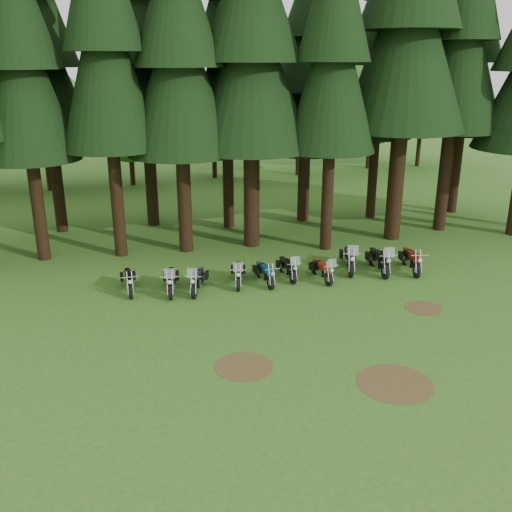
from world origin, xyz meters
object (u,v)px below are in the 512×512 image
object	(u,v)px
motorcycle_3	(238,274)
motorcycle_5	(288,268)
motorcycle_1	(171,281)
motorcycle_6	(322,271)
motorcycle_9	(411,261)
motorcycle_0	(129,282)
motorcycle_4	(265,274)
motorcycle_2	(198,281)
motorcycle_7	(349,259)
motorcycle_8	(379,261)

from	to	relation	value
motorcycle_3	motorcycle_5	xyz separation A→B (m)	(2.18, 0.18, -0.01)
motorcycle_1	motorcycle_6	world-z (taller)	motorcycle_1
motorcycle_5	motorcycle_9	xyz separation A→B (m)	(5.48, -0.53, 0.04)
motorcycle_0	motorcycle_1	xyz separation A→B (m)	(1.61, -0.47, 0.03)
motorcycle_0	motorcycle_6	size ratio (longest dim) A/B	1.02
motorcycle_0	motorcycle_1	world-z (taller)	motorcycle_1
motorcycle_6	motorcycle_9	bearing A→B (deg)	-3.15
motorcycle_1	motorcycle_4	distance (m)	3.88
motorcycle_0	motorcycle_2	world-z (taller)	motorcycle_2
motorcycle_4	motorcycle_6	bearing A→B (deg)	-9.93
motorcycle_3	motorcycle_4	world-z (taller)	motorcycle_3
motorcycle_7	motorcycle_2	bearing A→B (deg)	-156.93
motorcycle_2	motorcycle_3	size ratio (longest dim) A/B	1.00
motorcycle_2	motorcycle_8	bearing A→B (deg)	21.05
motorcycle_2	motorcycle_5	size ratio (longest dim) A/B	1.03
motorcycle_3	motorcycle_6	xyz separation A→B (m)	(3.51, -0.40, -0.02)
motorcycle_0	motorcycle_4	world-z (taller)	motorcycle_0
motorcycle_0	motorcycle_4	distance (m)	5.51
motorcycle_0	motorcycle_7	xyz separation A→B (m)	(9.46, 0.09, 0.08)
motorcycle_3	motorcycle_4	size ratio (longest dim) A/B	1.04
motorcycle_6	motorcycle_9	size ratio (longest dim) A/B	0.89
motorcycle_5	motorcycle_3	bearing A→B (deg)	-176.68
motorcycle_1	motorcycle_8	xyz separation A→B (m)	(9.03, 0.03, 0.04)
motorcycle_5	motorcycle_9	world-z (taller)	motorcycle_5
motorcycle_2	motorcycle_7	xyz separation A→B (m)	(6.80, 0.72, 0.06)
motorcycle_0	motorcycle_4	bearing A→B (deg)	-6.68
motorcycle_1	motorcycle_8	world-z (taller)	motorcycle_8
motorcycle_1	motorcycle_9	xyz separation A→B (m)	(10.45, -0.20, 0.01)
motorcycle_0	motorcycle_4	xyz separation A→B (m)	(5.49, -0.48, -0.01)
motorcycle_6	motorcycle_8	distance (m)	2.76
motorcycle_4	motorcycle_0	bearing A→B (deg)	170.72
motorcycle_1	motorcycle_8	bearing A→B (deg)	7.75
motorcycle_2	motorcycle_4	bearing A→B (deg)	22.77
motorcycle_1	motorcycle_0	bearing A→B (deg)	171.40
motorcycle_3	motorcycle_9	distance (m)	7.67
motorcycle_5	motorcycle_9	distance (m)	5.50
motorcycle_6	motorcycle_8	size ratio (longest dim) A/B	0.84
motorcycle_7	motorcycle_8	world-z (taller)	motorcycle_7
motorcycle_6	motorcycle_9	world-z (taller)	motorcycle_6
motorcycle_4	motorcycle_8	xyz separation A→B (m)	(5.16, 0.04, 0.09)
motorcycle_5	motorcycle_7	size ratio (longest dim) A/B	0.85
motorcycle_0	motorcycle_2	xyz separation A→B (m)	(2.66, -0.63, 0.02)
motorcycle_3	motorcycle_8	distance (m)	6.25
motorcycle_0	motorcycle_9	size ratio (longest dim) A/B	0.91
motorcycle_8	motorcycle_9	distance (m)	1.43
motorcycle_2	motorcycle_7	size ratio (longest dim) A/B	0.87
motorcycle_6	motorcycle_8	world-z (taller)	motorcycle_8
motorcycle_8	motorcycle_2	bearing A→B (deg)	-172.14
motorcycle_1	motorcycle_2	size ratio (longest dim) A/B	1.05
motorcycle_3	motorcycle_4	distance (m)	1.11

